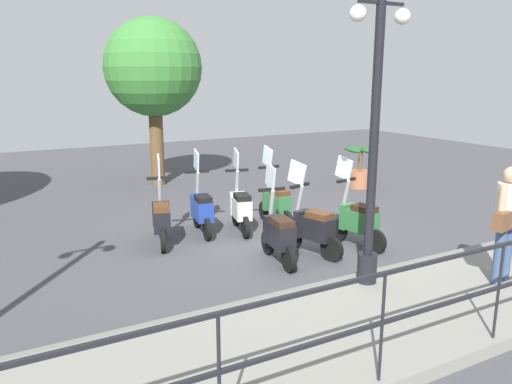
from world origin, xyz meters
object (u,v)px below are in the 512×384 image
potted_palm (360,171)px  scooter_far_0 (276,202)px  scooter_near_1 (312,227)px  tree_distant (153,69)px  scooter_far_1 (240,207)px  scooter_near_0 (357,220)px  lamp_post_near (373,155)px  scooter_far_2 (202,209)px  scooter_near_2 (278,233)px  pedestrian_with_bag (507,216)px  scooter_far_3 (161,218)px

potted_palm → scooter_far_0: 4.16m
scooter_near_1 → scooter_far_0: same height
tree_distant → scooter_far_1: size_ratio=2.82×
tree_distant → scooter_near_0: tree_distant is taller
lamp_post_near → potted_palm: (5.15, -4.18, -1.44)m
scooter_near_1 → scooter_far_0: size_ratio=1.00×
scooter_far_1 → scooter_far_2: size_ratio=1.00×
lamp_post_near → scooter_near_0: lamp_post_near is taller
tree_distant → scooter_near_2: size_ratio=2.82×
scooter_near_1 → pedestrian_with_bag: bearing=-167.2°
lamp_post_near → scooter_near_1: lamp_post_near is taller
pedestrian_with_bag → scooter_near_1: size_ratio=1.03×
scooter_far_3 → potted_palm: bearing=-56.2°
tree_distant → scooter_near_2: (-6.54, 0.14, -2.57)m
scooter_far_0 → scooter_far_1: size_ratio=1.00×
pedestrian_with_bag → scooter_near_2: bearing=28.8°
pedestrian_with_bag → scooter_near_0: size_ratio=1.03×
pedestrian_with_bag → scooter_far_2: bearing=18.3°
tree_distant → scooter_far_2: 5.29m
scooter_near_2 → scooter_far_1: size_ratio=1.00×
scooter_far_0 → scooter_far_3: 2.31m
scooter_far_0 → scooter_far_2: (0.22, 1.46, 0.00)m
scooter_far_3 → scooter_far_2: bearing=-57.8°
scooter_near_2 → scooter_far_1: bearing=0.8°
scooter_near_0 → scooter_far_1: bearing=28.0°
scooter_near_2 → scooter_far_3: same height
pedestrian_with_bag → potted_palm: size_ratio=1.50×
scooter_far_3 → lamp_post_near: bearing=-134.4°
lamp_post_near → pedestrian_with_bag: 1.97m
potted_palm → scooter_near_0: size_ratio=0.69×
pedestrian_with_bag → scooter_near_0: (2.39, 0.49, -0.60)m
scooter_near_0 → scooter_far_2: 2.83m
scooter_near_0 → pedestrian_with_bag: bearing=-178.9°
lamp_post_near → scooter_near_2: size_ratio=2.57×
scooter_near_2 → scooter_far_0: (1.73, -0.98, 0.00)m
potted_palm → scooter_near_0: bearing=139.5°
potted_palm → scooter_near_1: size_ratio=0.69×
pedestrian_with_bag → scooter_far_3: pedestrian_with_bag is taller
scooter_near_2 → scooter_far_3: bearing=45.6°
pedestrian_with_bag → scooter_far_3: 5.35m
scooter_far_1 → potted_palm: bearing=-53.1°
lamp_post_near → scooter_far_3: 3.95m
scooter_near_2 → scooter_far_1: 1.73m
tree_distant → scooter_near_1: tree_distant is taller
scooter_near_2 → scooter_far_3: 2.16m
tree_distant → scooter_near_1: size_ratio=2.82×
tree_distant → scooter_far_3: 5.67m
scooter_far_2 → scooter_far_0: bearing=-89.5°
scooter_near_2 → scooter_far_3: size_ratio=1.00×
scooter_near_2 → scooter_far_2: 2.01m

